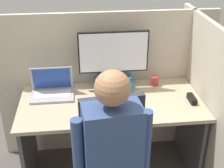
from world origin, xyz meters
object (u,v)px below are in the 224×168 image
(coffee_mug, at_px, (154,81))
(person, at_px, (113,161))
(laptop, at_px, (52,90))
(carrot_toy, at_px, (108,114))
(monitor, at_px, (114,55))
(paper_box, at_px, (113,84))
(stapler, at_px, (192,99))

(coffee_mug, bearing_deg, person, -116.03)
(laptop, height_order, carrot_toy, laptop)
(carrot_toy, height_order, coffee_mug, coffee_mug)
(person, height_order, coffee_mug, person)
(laptop, relative_size, carrot_toy, 3.00)
(monitor, height_order, laptop, monitor)
(paper_box, xyz_separation_m, laptop, (-0.52, -0.07, 0.00))
(laptop, bearing_deg, stapler, -11.46)
(monitor, relative_size, carrot_toy, 4.99)
(laptop, height_order, stapler, laptop)
(laptop, bearing_deg, monitor, 8.06)
(laptop, distance_m, coffee_mug, 0.90)
(stapler, distance_m, person, 1.00)
(monitor, relative_size, coffee_mug, 7.19)
(monitor, xyz_separation_m, laptop, (-0.52, -0.07, -0.27))
(laptop, xyz_separation_m, coffee_mug, (0.89, 0.09, -0.01))
(paper_box, bearing_deg, carrot_toy, -101.49)
(laptop, distance_m, carrot_toy, 0.58)
(monitor, distance_m, stapler, 0.74)
(carrot_toy, bearing_deg, laptop, 138.87)
(stapler, height_order, coffee_mug, coffee_mug)
(person, bearing_deg, coffee_mug, 63.97)
(stapler, relative_size, person, 0.10)
(carrot_toy, distance_m, person, 0.54)
(coffee_mug, bearing_deg, paper_box, -177.12)
(laptop, distance_m, stapler, 1.15)
(laptop, bearing_deg, carrot_toy, -41.13)
(paper_box, distance_m, stapler, 0.68)
(laptop, bearing_deg, paper_box, 7.76)
(monitor, height_order, carrot_toy, monitor)
(carrot_toy, bearing_deg, monitor, 78.58)
(carrot_toy, distance_m, coffee_mug, 0.66)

